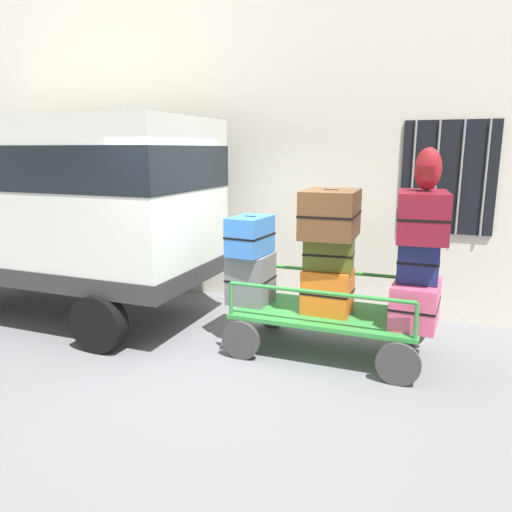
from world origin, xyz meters
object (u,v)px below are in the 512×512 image
object	(u,v)px
suitcase_center_bottom	(415,303)
suitcase_midleft_top	(330,214)
suitcase_midleft_middle	(329,253)
suitcase_center_middle	(419,261)
suitcase_left_middle	(250,235)
suitcase_midleft_bottom	(328,291)
suitcase_center_top	(422,216)
backpack	(428,169)
van	(56,198)
suitcase_left_bottom	(251,278)
luggage_cart	(327,320)

from	to	relation	value
suitcase_center_bottom	suitcase_midleft_top	bearing A→B (deg)	177.51
suitcase_center_bottom	suitcase_midleft_middle	bearing A→B (deg)	178.26
suitcase_midleft_top	suitcase_center_middle	bearing A→B (deg)	-0.75
suitcase_left_middle	suitcase_midleft_middle	xyz separation A→B (m)	(0.98, -0.02, -0.14)
suitcase_left_middle	suitcase_center_bottom	xyz separation A→B (m)	(1.95, -0.05, -0.61)
suitcase_midleft_bottom	suitcase_center_top	size ratio (longest dim) A/B	0.66
backpack	van	bearing A→B (deg)	179.83
van	suitcase_left_bottom	size ratio (longest dim) A/B	7.26
suitcase_left_bottom	suitcase_midleft_middle	size ratio (longest dim) A/B	1.05
suitcase_midleft_top	suitcase_center_middle	distance (m)	1.08
suitcase_midleft_top	backpack	distance (m)	1.12
van	suitcase_midleft_bottom	world-z (taller)	van
van	suitcase_midleft_top	distance (m)	3.95
suitcase_midleft_top	backpack	bearing A→B (deg)	0.34
suitcase_left_middle	backpack	size ratio (longest dim) A/B	1.48
suitcase_midleft_middle	suitcase_center_middle	distance (m)	0.98
suitcase_left_bottom	suitcase_midleft_top	world-z (taller)	suitcase_midleft_top
suitcase_midleft_middle	suitcase_midleft_top	distance (m)	0.46
van	suitcase_midleft_middle	distance (m)	3.98
suitcase_midleft_bottom	suitcase_midleft_top	bearing A→B (deg)	90.00
suitcase_midleft_middle	suitcase_center_middle	bearing A→B (deg)	0.00
suitcase_midleft_top	van	bearing A→B (deg)	179.71
suitcase_left_bottom	luggage_cart	bearing A→B (deg)	-1.66
suitcase_midleft_bottom	suitcase_left_bottom	bearing A→B (deg)	177.99
suitcase_midleft_middle	backpack	world-z (taller)	backpack
suitcase_midleft_top	suitcase_center_bottom	distance (m)	1.34
suitcase_center_bottom	backpack	size ratio (longest dim) A/B	1.71
suitcase_midleft_bottom	suitcase_midleft_middle	bearing A→B (deg)	-90.00
suitcase_left_bottom	suitcase_center_middle	distance (m)	1.99
suitcase_center_middle	suitcase_left_bottom	bearing A→B (deg)	178.92
suitcase_left_middle	suitcase_midleft_bottom	distance (m)	1.14
luggage_cart	suitcase_left_middle	world-z (taller)	suitcase_left_middle
suitcase_center_middle	suitcase_center_top	distance (m)	0.49
suitcase_center_top	backpack	xyz separation A→B (m)	(0.02, 0.03, 0.48)
suitcase_left_bottom	backpack	xyz separation A→B (m)	(1.98, -0.02, 1.36)
suitcase_left_middle	backpack	distance (m)	2.14
luggage_cart	backpack	bearing A→B (deg)	0.59
suitcase_center_middle	backpack	size ratio (longest dim) A/B	1.03
suitcase_left_middle	suitcase_center_top	size ratio (longest dim) A/B	0.77
suitcase_left_bottom	suitcase_center_top	size ratio (longest dim) A/B	0.73
suitcase_center_bottom	backpack	distance (m)	1.43
suitcase_center_bottom	suitcase_center_top	distance (m)	0.95
suitcase_center_bottom	suitcase_center_top	size ratio (longest dim) A/B	0.89
luggage_cart	suitcase_center_bottom	size ratio (longest dim) A/B	2.92
suitcase_left_middle	suitcase_center_top	xyz separation A→B (m)	(1.95, -0.03, 0.34)
suitcase_left_bottom	backpack	world-z (taller)	backpack
backpack	suitcase_midleft_top	bearing A→B (deg)	-179.66
van	luggage_cart	size ratio (longest dim) A/B	2.03
suitcase_midleft_middle	suitcase_midleft_bottom	bearing A→B (deg)	90.00
suitcase_midleft_bottom	suitcase_midleft_top	distance (m)	0.90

